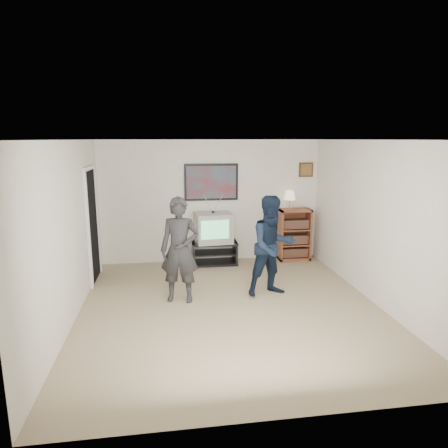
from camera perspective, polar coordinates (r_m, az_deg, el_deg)
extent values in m
cube|color=#746349|center=(6.19, 0.94, -11.88)|extent=(4.50, 5.00, 0.01)
cube|color=white|center=(5.66, 1.03, 11.94)|extent=(4.50, 5.00, 0.01)
cube|color=silver|center=(8.23, -1.83, 3.24)|extent=(4.50, 0.01, 2.50)
cube|color=silver|center=(5.88, -21.22, -1.17)|extent=(0.01, 5.00, 2.50)
cube|color=silver|center=(6.54, 20.83, 0.14)|extent=(0.01, 5.00, 2.50)
cube|color=black|center=(8.14, -1.40, -2.69)|extent=(0.93, 0.53, 0.04)
cube|color=black|center=(8.25, -1.38, -5.51)|extent=(0.93, 0.53, 0.04)
cube|color=black|center=(8.16, -4.41, -4.22)|extent=(0.05, 0.49, 0.46)
cube|color=black|center=(8.25, 1.58, -3.99)|extent=(0.05, 0.49, 0.46)
imported|color=#242426|center=(6.22, -6.35, -3.72)|extent=(0.68, 0.52, 1.66)
imported|color=black|center=(6.48, 6.92, -3.16)|extent=(0.92, 0.78, 1.64)
cube|color=white|center=(6.36, -6.85, 0.44)|extent=(0.07, 0.12, 0.03)
cube|color=white|center=(6.62, 6.96, -0.55)|extent=(0.06, 0.13, 0.04)
cube|color=black|center=(8.16, -1.83, 5.99)|extent=(1.10, 0.03, 0.75)
cube|color=white|center=(8.09, -5.76, 8.02)|extent=(0.28, 0.02, 0.14)
cube|color=black|center=(8.60, 11.64, 7.60)|extent=(0.30, 0.03, 0.30)
cube|color=black|center=(7.46, -18.32, -0.26)|extent=(0.03, 0.85, 2.00)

